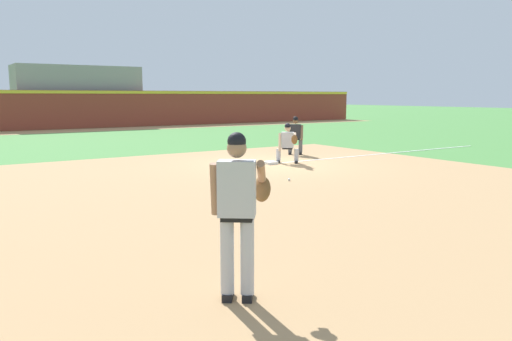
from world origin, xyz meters
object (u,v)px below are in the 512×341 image
(first_base_bag, at_px, (270,163))
(umpire, at_px, (295,134))
(baseball, at_px, (289,180))
(first_baseman, at_px, (288,142))
(pitcher, at_px, (239,206))

(first_base_bag, bearing_deg, umpire, 35.96)
(baseball, distance_m, first_baseman, 3.53)
(umpire, bearing_deg, first_base_bag, -144.04)
(baseball, height_order, pitcher, pitcher)
(first_base_bag, height_order, first_baseman, first_baseman)
(baseball, relative_size, pitcher, 0.04)
(first_base_bag, height_order, umpire, umpire)
(umpire, bearing_deg, baseball, -129.30)
(first_base_bag, bearing_deg, pitcher, -126.78)
(pitcher, relative_size, first_baseman, 1.39)
(baseball, relative_size, first_baseman, 0.06)
(umpire, bearing_deg, first_baseman, -133.26)
(first_baseman, bearing_deg, first_base_bag, 164.16)
(first_base_bag, distance_m, pitcher, 11.10)
(first_base_bag, distance_m, first_baseman, 0.92)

